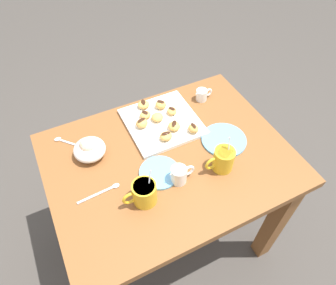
{
  "coord_description": "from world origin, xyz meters",
  "views": [
    {
      "loc": [
        0.34,
        0.68,
        1.72
      ],
      "look_at": [
        -0.02,
        -0.05,
        0.76
      ],
      "focal_mm": 32.77,
      "sensor_mm": 36.0,
      "label": 1
    }
  ],
  "objects_px": {
    "chocolate_sauce_pitcher": "(202,94)",
    "beignet_6": "(144,105)",
    "beignet_0": "(161,105)",
    "beignet_5": "(166,136)",
    "coffee_mug_mustard_right": "(144,193)",
    "saucer_sky_right": "(224,140)",
    "beignet_1": "(157,117)",
    "beignet_7": "(193,129)",
    "coffee_mug_mustard_left": "(223,159)",
    "beignet_2": "(142,123)",
    "beignet_4": "(144,115)",
    "ice_cream_bowl": "(89,149)",
    "cream_pitcher_white": "(179,174)",
    "beignet_3": "(172,111)",
    "saucer_sky_left": "(159,172)",
    "dining_table": "(169,177)",
    "beignet_8": "(174,126)",
    "pastry_plate_square": "(162,122)"
  },
  "relations": [
    {
      "from": "coffee_mug_mustard_right",
      "to": "beignet_0",
      "type": "height_order",
      "value": "coffee_mug_mustard_right"
    },
    {
      "from": "beignet_2",
      "to": "coffee_mug_mustard_right",
      "type": "bearing_deg",
      "value": 68.2
    },
    {
      "from": "ice_cream_bowl",
      "to": "chocolate_sauce_pitcher",
      "type": "relative_size",
      "value": 1.39
    },
    {
      "from": "beignet_3",
      "to": "saucer_sky_left",
      "type": "bearing_deg",
      "value": 54.58
    },
    {
      "from": "coffee_mug_mustard_left",
      "to": "beignet_4",
      "type": "relative_size",
      "value": 2.99
    },
    {
      "from": "ice_cream_bowl",
      "to": "beignet_3",
      "type": "distance_m",
      "value": 0.4
    },
    {
      "from": "beignet_6",
      "to": "beignet_7",
      "type": "bearing_deg",
      "value": 118.99
    },
    {
      "from": "ice_cream_bowl",
      "to": "beignet_4",
      "type": "xyz_separation_m",
      "value": [
        -0.27,
        -0.09,
        -0.01
      ]
    },
    {
      "from": "ice_cream_bowl",
      "to": "beignet_8",
      "type": "relative_size",
      "value": 2.46
    },
    {
      "from": "beignet_1",
      "to": "beignet_0",
      "type": "bearing_deg",
      "value": -126.21
    },
    {
      "from": "beignet_2",
      "to": "beignet_7",
      "type": "distance_m",
      "value": 0.22
    },
    {
      "from": "chocolate_sauce_pitcher",
      "to": "beignet_6",
      "type": "bearing_deg",
      "value": -11.41
    },
    {
      "from": "beignet_5",
      "to": "saucer_sky_right",
      "type": "bearing_deg",
      "value": 154.62
    },
    {
      "from": "beignet_0",
      "to": "beignet_5",
      "type": "bearing_deg",
      "value": 71.02
    },
    {
      "from": "beignet_7",
      "to": "saucer_sky_left",
      "type": "bearing_deg",
      "value": 29.29
    },
    {
      "from": "coffee_mug_mustard_left",
      "to": "saucer_sky_right",
      "type": "height_order",
      "value": "coffee_mug_mustard_left"
    },
    {
      "from": "chocolate_sauce_pitcher",
      "to": "beignet_8",
      "type": "relative_size",
      "value": 1.77
    },
    {
      "from": "beignet_3",
      "to": "coffee_mug_mustard_right",
      "type": "bearing_deg",
      "value": 50.39
    },
    {
      "from": "ice_cream_bowl",
      "to": "beignet_4",
      "type": "height_order",
      "value": "ice_cream_bowl"
    },
    {
      "from": "coffee_mug_mustard_left",
      "to": "chocolate_sauce_pitcher",
      "type": "distance_m",
      "value": 0.4
    },
    {
      "from": "beignet_5",
      "to": "beignet_4",
      "type": "bearing_deg",
      "value": -78.84
    },
    {
      "from": "beignet_0",
      "to": "beignet_6",
      "type": "relative_size",
      "value": 0.89
    },
    {
      "from": "dining_table",
      "to": "beignet_8",
      "type": "relative_size",
      "value": 18.57
    },
    {
      "from": "pastry_plate_square",
      "to": "beignet_0",
      "type": "xyz_separation_m",
      "value": [
        -0.03,
        -0.08,
        0.03
      ]
    },
    {
      "from": "beignet_1",
      "to": "beignet_7",
      "type": "bearing_deg",
      "value": 129.48
    },
    {
      "from": "saucer_sky_left",
      "to": "chocolate_sauce_pitcher",
      "type": "bearing_deg",
      "value": -140.55
    },
    {
      "from": "beignet_4",
      "to": "beignet_8",
      "type": "bearing_deg",
      "value": 125.89
    },
    {
      "from": "beignet_7",
      "to": "coffee_mug_mustard_left",
      "type": "bearing_deg",
      "value": 93.74
    },
    {
      "from": "saucer_sky_right",
      "to": "beignet_7",
      "type": "bearing_deg",
      "value": -42.56
    },
    {
      "from": "beignet_0",
      "to": "beignet_7",
      "type": "bearing_deg",
      "value": 107.07
    },
    {
      "from": "beignet_5",
      "to": "cream_pitcher_white",
      "type": "bearing_deg",
      "value": 78.21
    },
    {
      "from": "coffee_mug_mustard_left",
      "to": "saucer_sky_left",
      "type": "height_order",
      "value": "coffee_mug_mustard_left"
    },
    {
      "from": "saucer_sky_left",
      "to": "beignet_0",
      "type": "relative_size",
      "value": 3.18
    },
    {
      "from": "beignet_7",
      "to": "coffee_mug_mustard_right",
      "type": "bearing_deg",
      "value": 32.91
    },
    {
      "from": "beignet_4",
      "to": "beignet_7",
      "type": "bearing_deg",
      "value": 132.06
    },
    {
      "from": "beignet_6",
      "to": "coffee_mug_mustard_left",
      "type": "bearing_deg",
      "value": 108.06
    },
    {
      "from": "coffee_mug_mustard_right",
      "to": "saucer_sky_right",
      "type": "relative_size",
      "value": 0.75
    },
    {
      "from": "beignet_0",
      "to": "beignet_8",
      "type": "height_order",
      "value": "beignet_0"
    },
    {
      "from": "beignet_0",
      "to": "beignet_4",
      "type": "distance_m",
      "value": 0.1
    },
    {
      "from": "beignet_6",
      "to": "dining_table",
      "type": "bearing_deg",
      "value": 86.36
    },
    {
      "from": "dining_table",
      "to": "beignet_1",
      "type": "distance_m",
      "value": 0.27
    },
    {
      "from": "beignet_2",
      "to": "beignet_4",
      "type": "height_order",
      "value": "beignet_2"
    },
    {
      "from": "coffee_mug_mustard_right",
      "to": "beignet_5",
      "type": "bearing_deg",
      "value": -131.47
    },
    {
      "from": "beignet_0",
      "to": "beignet_5",
      "type": "distance_m",
      "value": 0.19
    },
    {
      "from": "beignet_1",
      "to": "coffee_mug_mustard_left",
      "type": "bearing_deg",
      "value": 109.87
    },
    {
      "from": "coffee_mug_mustard_right",
      "to": "beignet_5",
      "type": "height_order",
      "value": "coffee_mug_mustard_right"
    },
    {
      "from": "saucer_sky_left",
      "to": "beignet_7",
      "type": "bearing_deg",
      "value": -150.71
    },
    {
      "from": "cream_pitcher_white",
      "to": "beignet_0",
      "type": "xyz_separation_m",
      "value": [
        -0.1,
        -0.38,
        -0.01
      ]
    },
    {
      "from": "dining_table",
      "to": "coffee_mug_mustard_right",
      "type": "distance_m",
      "value": 0.29
    },
    {
      "from": "dining_table",
      "to": "beignet_0",
      "type": "distance_m",
      "value": 0.33
    }
  ]
}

